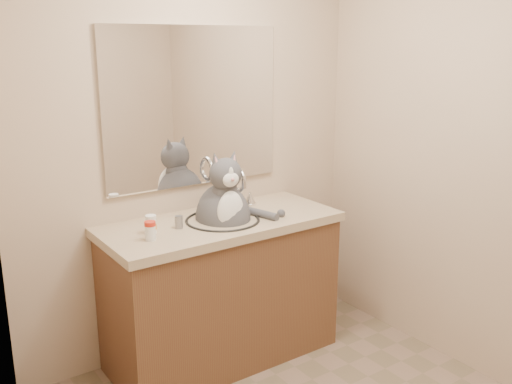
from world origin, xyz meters
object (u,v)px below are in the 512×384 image
pill_bottle_redcap (150,231)px  pill_bottle_orange (151,225)px  grey_canister (179,222)px  cat (224,213)px

pill_bottle_redcap → pill_bottle_orange: (0.05, 0.09, -0.00)m
grey_canister → pill_bottle_redcap: bearing=-157.4°
pill_bottle_redcap → pill_bottle_orange: size_ratio=1.00×
cat → pill_bottle_orange: (-0.44, 0.01, 0.01)m
pill_bottle_orange → grey_canister: 0.16m
grey_canister → cat: bearing=-1.2°
pill_bottle_redcap → grey_canister: bearing=22.6°
pill_bottle_redcap → pill_bottle_orange: bearing=63.2°
pill_bottle_redcap → grey_canister: size_ratio=1.44×
pill_bottle_orange → grey_canister: (0.16, -0.01, -0.01)m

